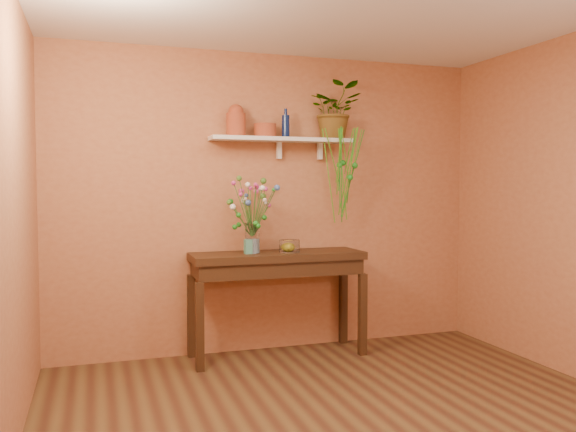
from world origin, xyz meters
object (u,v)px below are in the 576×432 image
sideboard (277,267)px  blue_bottle (286,126)px  terracotta_jug (236,121)px  bouquet (251,201)px  glass_vase (252,240)px  glass_bowl (290,247)px  spider_plant (335,111)px

sideboard → blue_bottle: blue_bottle is taller
terracotta_jug → bouquet: size_ratio=0.52×
sideboard → glass_vase: 0.33m
glass_vase → glass_bowl: size_ratio=1.46×
terracotta_jug → glass_vase: size_ratio=1.06×
sideboard → blue_bottle: bearing=46.8°
sideboard → glass_bowl: bearing=-15.6°
terracotta_jug → glass_vase: (0.11, -0.14, -1.04)m
glass_bowl → glass_vase: bearing=172.7°
terracotta_jug → blue_bottle: (0.45, -0.03, -0.03)m
terracotta_jug → glass_vase: terracotta_jug is taller
spider_plant → bouquet: (-0.85, -0.15, -0.82)m
blue_bottle → spider_plant: spider_plant is taller
spider_plant → bouquet: 1.19m
glass_vase → glass_bowl: glass_vase is taller
spider_plant → glass_bowl: size_ratio=2.86×
blue_bottle → sideboard: bearing=-133.2°
sideboard → blue_bottle: (0.12, 0.13, 1.25)m
sideboard → terracotta_jug: 1.33m
terracotta_jug → glass_bowl: bearing=-22.7°
spider_plant → glass_vase: size_ratio=1.96×
glass_vase → glass_bowl: 0.34m
sideboard → spider_plant: spider_plant is taller
blue_bottle → spider_plant: size_ratio=0.50×
spider_plant → blue_bottle: bearing=-176.1°
spider_plant → bouquet: size_ratio=0.96×
terracotta_jug → blue_bottle: 0.45m
sideboard → spider_plant: (0.61, 0.16, 1.41)m
sideboard → bouquet: bouquet is taller
spider_plant → bouquet: bearing=-170.3°
sideboard → glass_vase: (-0.22, 0.01, 0.25)m
spider_plant → glass_bowl: spider_plant is taller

